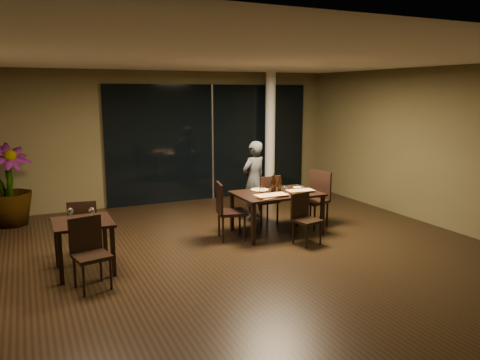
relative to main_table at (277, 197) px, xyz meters
name	(u,v)px	position (x,y,z in m)	size (l,w,h in m)	color
ground	(246,254)	(-1.00, -0.80, -0.68)	(8.00, 8.00, 0.00)	black
wall_back	(170,137)	(-1.00, 3.25, 0.82)	(8.00, 0.10, 3.00)	#474125
wall_front	(478,231)	(-1.00, -4.85, 0.82)	(8.00, 0.10, 3.00)	#474125
wall_right	(440,147)	(3.05, -0.80, 0.82)	(0.10, 8.00, 3.00)	#474125
ceiling	(246,58)	(-1.00, -0.80, 2.34)	(8.00, 8.00, 0.04)	silver
window_panel	(212,142)	(0.00, 3.16, 0.67)	(5.00, 0.06, 2.70)	black
column	(270,135)	(1.40, 2.85, 0.82)	(0.24, 0.24, 3.00)	white
main_table	(277,197)	(0.00, 0.00, 0.00)	(1.50, 1.00, 0.75)	black
side_table	(83,230)	(-3.40, -0.50, -0.05)	(0.80, 0.80, 0.75)	black
chair_main_far	(267,197)	(0.10, 0.55, -0.14)	(0.48, 0.48, 0.97)	black
chair_main_near	(304,216)	(0.13, -0.70, -0.20)	(0.46, 0.46, 0.85)	black
chair_main_left	(226,208)	(-0.97, 0.04, -0.12)	(0.55, 0.55, 1.00)	black
chair_main_right	(316,196)	(0.91, 0.11, -0.09)	(0.62, 0.62, 1.05)	black
chair_side_far	(83,225)	(-3.33, 0.12, -0.16)	(0.49, 0.49, 0.92)	black
chair_side_near	(89,249)	(-3.40, -1.07, -0.16)	(0.51, 0.51, 0.93)	black
diner	(254,180)	(0.06, 1.05, 0.11)	(0.53, 0.36, 1.57)	#2A2D2F
potted_plant	(8,185)	(-4.40, 2.60, 0.11)	(0.86, 0.86, 1.57)	#1F4617
pizza_board_left	(271,196)	(-0.26, -0.27, 0.08)	(0.58, 0.29, 0.01)	#492E17
pizza_board_right	(300,192)	(0.40, -0.15, 0.08)	(0.51, 0.25, 0.01)	#412215
oblong_pizza_left	(271,195)	(-0.26, -0.27, 0.10)	(0.55, 0.25, 0.02)	#6B0909
oblong_pizza_right	(300,191)	(0.40, -0.15, 0.10)	(0.47, 0.22, 0.02)	maroon
round_pizza	(260,190)	(-0.20, 0.29, 0.08)	(0.32, 0.32, 0.01)	#A73412
bottle_a	(273,184)	(-0.04, 0.08, 0.23)	(0.07, 0.07, 0.31)	black
bottle_b	(280,184)	(0.06, 0.00, 0.23)	(0.07, 0.07, 0.30)	black
bottle_c	(274,182)	(0.02, 0.15, 0.24)	(0.07, 0.07, 0.33)	black
tumbler_left	(262,190)	(-0.26, 0.11, 0.12)	(0.08, 0.08, 0.09)	white
tumbler_right	(286,188)	(0.23, 0.08, 0.12)	(0.07, 0.07, 0.09)	white
napkin_near	(302,190)	(0.51, -0.05, 0.08)	(0.18, 0.10, 0.01)	silver
napkin_far	(298,187)	(0.58, 0.20, 0.08)	(0.18, 0.10, 0.01)	silver
wine_glass_a	(71,215)	(-3.55, -0.44, 0.17)	(0.08, 0.08, 0.18)	white
wine_glass_b	(92,215)	(-3.28, -0.55, 0.17)	(0.08, 0.08, 0.18)	white
side_napkin	(86,223)	(-3.38, -0.66, 0.08)	(0.18, 0.11, 0.01)	white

